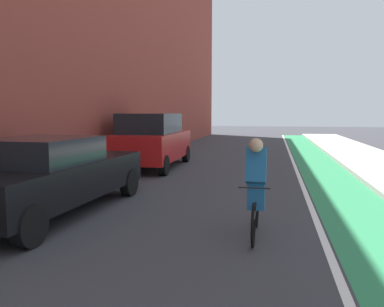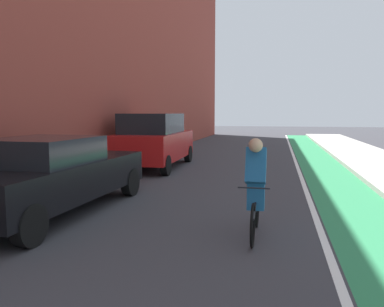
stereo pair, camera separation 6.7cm
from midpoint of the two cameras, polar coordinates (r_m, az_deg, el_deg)
The scene contains 6 objects.
ground_plane at distance 13.14m, azimuth 6.09°, elevation -2.71°, with size 89.87×89.87×0.00m, color #38383D.
bike_lane_paint at distance 15.14m, azimuth 18.94°, elevation -1.84°, with size 1.60×40.85×0.00m, color #2D8451.
lane_divider_stripe at distance 15.06m, azimuth 15.53°, elevation -1.77°, with size 0.12×40.85×0.00m, color white.
parked_sedan_black at distance 8.11m, azimuth -20.21°, elevation -2.91°, with size 2.13×4.86×1.53m.
parked_suv_red at distance 14.03m, azimuth -5.54°, elevation 2.04°, with size 2.11×4.66×1.98m.
cyclist_mid at distance 6.27m, azimuth 9.79°, elevation -4.99°, with size 0.48×1.72×1.61m.
Camera 2 is at (1.50, 3.52, 2.00)m, focal length 35.72 mm.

